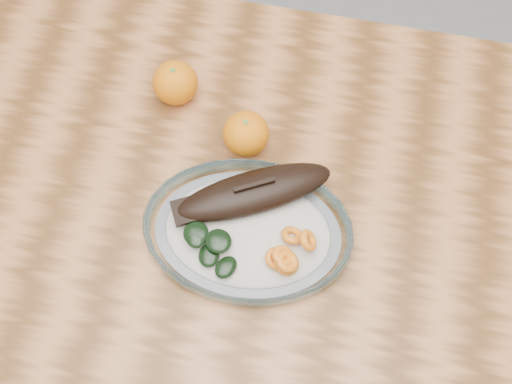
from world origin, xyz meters
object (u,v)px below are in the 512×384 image
dining_table (204,235)px  orange_left (175,83)px  orange_right (246,134)px  plated_meal (248,228)px

dining_table → orange_left: 0.25m
dining_table → orange_right: (0.05, 0.12, 0.13)m
plated_meal → orange_left: 0.26m
orange_left → orange_right: size_ratio=1.01×
dining_table → plated_meal: 0.14m
plated_meal → dining_table: bearing=163.5°
orange_left → orange_right: bearing=-27.8°
plated_meal → orange_left: bearing=123.7°
dining_table → orange_left: size_ratio=16.91×
plated_meal → orange_left: plated_meal is taller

